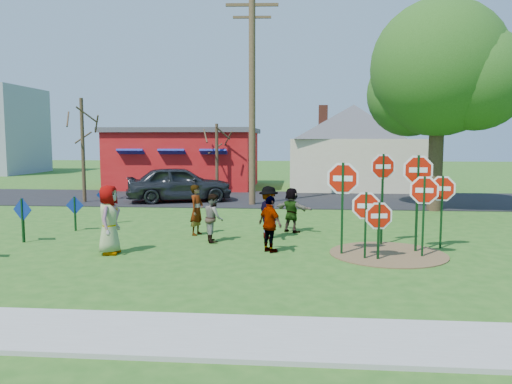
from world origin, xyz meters
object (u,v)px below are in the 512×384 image
stop_sign_b (383,176)px  stop_sign_c (418,181)px  stop_sign_d (442,194)px  suv (180,184)px  person_b (197,210)px  leafy_tree (442,76)px  stop_sign_a (366,211)px  person_a (109,220)px  utility_pole (252,94)px

stop_sign_b → stop_sign_c: (0.81, -0.90, -0.07)m
stop_sign_d → suv: (-10.16, 9.99, -0.66)m
person_b → suv: (-2.65, 8.57, 0.10)m
suv → stop_sign_d: bearing=-152.3°
stop_sign_b → leafy_tree: (3.69, 7.66, 3.84)m
leafy_tree → suv: bearing=170.7°
suv → stop_sign_c: bearing=-156.3°
stop_sign_a → leafy_tree: leafy_tree is taller
stop_sign_c → leafy_tree: 9.84m
person_a → utility_pole: utility_pole is taller
suv → utility_pole: 5.83m
stop_sign_a → stop_sign_c: size_ratio=0.67×
stop_sign_d → leafy_tree: 9.32m
person_a → suv: (-0.81, 11.53, -0.02)m
person_b → stop_sign_b: bearing=-83.9°
stop_sign_d → person_b: (-7.50, 1.42, -0.76)m
utility_pole → leafy_tree: bearing=-8.0°
stop_sign_d → utility_pole: 11.78m
person_b → stop_sign_a: bearing=-103.4°
stop_sign_c → person_a: 8.63m
person_b → leafy_tree: 12.67m
stop_sign_a → stop_sign_c: bearing=33.4°
stop_sign_d → utility_pole: (-6.38, 9.18, 3.71)m
person_a → person_b: person_a is taller
stop_sign_d → leafy_tree: size_ratio=0.24×
person_a → stop_sign_b: bearing=-79.0°
stop_sign_b → person_a: bearing=-176.9°
stop_sign_b → stop_sign_d: bearing=-22.0°
stop_sign_b → person_a: size_ratio=1.50×
stop_sign_d → leafy_tree: (2.05, 7.99, 4.34)m
stop_sign_b → stop_sign_a: bearing=-121.7°
person_a → utility_pole: bearing=-18.1°
stop_sign_a → suv: 13.92m
stop_sign_b → suv: size_ratio=0.55×
stop_sign_d → stop_sign_a: bearing=-141.2°
stop_sign_c → leafy_tree: bearing=73.0°
stop_sign_d → stop_sign_b: bearing=174.3°
utility_pole → stop_sign_d: bearing=-55.2°
stop_sign_c → utility_pole: utility_pole is taller
leafy_tree → utility_pole: bearing=172.0°
stop_sign_a → stop_sign_b: size_ratio=0.67×
stop_sign_c → person_a: (-8.51, -0.97, -1.06)m
stop_sign_a → utility_pole: utility_pole is taller
person_b → leafy_tree: leafy_tree is taller
stop_sign_b → person_b: size_ratio=1.72×
person_b → suv: size_ratio=0.32×
person_b → utility_pole: size_ratio=0.17×
stop_sign_d → person_a: stop_sign_d is taller
stop_sign_b → person_b: 6.09m
stop_sign_a → stop_sign_b: stop_sign_b is taller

